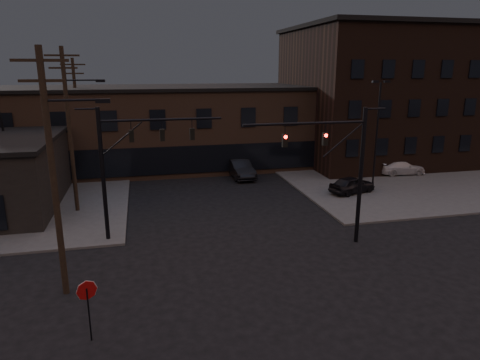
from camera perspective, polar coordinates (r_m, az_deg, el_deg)
The scene contains 15 objects.
ground at distance 20.74m, azimuth 4.71°, elevation -14.49°, with size 140.00×140.00×0.00m, color black.
sidewalk_ne at distance 49.02m, azimuth 21.69°, elevation 1.87°, with size 30.00×30.00×0.15m, color #474744.
building_row at distance 45.95m, azimuth -5.89°, elevation 7.02°, with size 40.00×12.00×8.00m, color brown.
building_right at distance 51.39m, azimuth 19.90°, elevation 10.41°, with size 22.00×16.00×14.00m, color black.
traffic_signal_near at distance 24.88m, azimuth 13.61°, elevation 2.31°, with size 7.12×0.24×8.00m.
traffic_signal_far at distance 25.72m, azimuth -15.12°, elevation 2.80°, with size 7.12×0.24×8.00m.
stop_sign at distance 17.46m, azimuth -19.68°, elevation -14.45°, with size 0.72×0.33×2.48m.
utility_pole_near at distance 20.01m, azimuth -23.55°, elevation 1.26°, with size 3.70×0.28×11.00m.
utility_pole_mid at distance 31.80m, azimuth -21.70°, elevation 6.51°, with size 3.70×0.28×11.50m.
utility_pole_far at distance 43.79m, azimuth -20.85°, elevation 8.12°, with size 2.20×0.28×11.00m.
lot_light_a at distance 36.65m, azimuth 17.84°, elevation 6.83°, with size 1.50×0.28×9.14m.
lot_light_b at distance 44.05m, azimuth 21.32°, elevation 7.75°, with size 1.50×0.28×9.14m.
parked_car_lot_a at distance 36.19m, azimuth 14.73°, elevation -0.59°, with size 1.64×4.07×1.39m, color black.
parked_car_lot_b at distance 44.01m, azimuth 20.69°, elevation 1.59°, with size 1.87×4.59×1.33m, color silver.
car_crossing at distance 40.55m, azimuth 0.02°, elevation 1.54°, with size 1.80×5.16×1.70m, color black.
Camera 1 is at (-5.68, -17.19, 10.11)m, focal length 32.00 mm.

